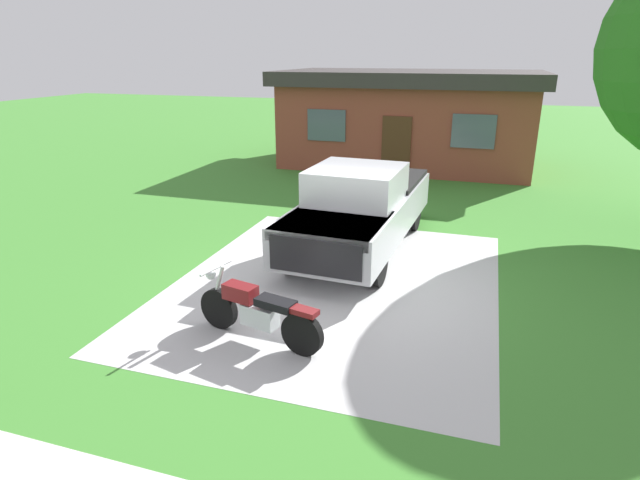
{
  "coord_description": "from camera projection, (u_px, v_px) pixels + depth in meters",
  "views": [
    {
      "loc": [
        2.45,
        -8.68,
        4.11
      ],
      "look_at": [
        -0.27,
        -0.15,
        0.9
      ],
      "focal_mm": 29.3,
      "sensor_mm": 36.0,
      "label": 1
    }
  ],
  "objects": [
    {
      "name": "pickup_truck",
      "position": [
        362.0,
        206.0,
        11.42
      ],
      "size": [
        2.29,
        5.72,
        1.9
      ],
      "color": "black",
      "rests_on": "ground"
    },
    {
      "name": "motorcycle",
      "position": [
        257.0,
        312.0,
        7.78
      ],
      "size": [
        2.18,
        0.85,
        1.09
      ],
      "color": "black",
      "rests_on": "ground"
    },
    {
      "name": "driveway_pad",
      "position": [
        336.0,
        284.0,
        9.87
      ],
      "size": [
        5.87,
        7.24,
        0.01
      ],
      "primitive_type": "cube",
      "color": "silver",
      "rests_on": "ground"
    },
    {
      "name": "ground_plane",
      "position": [
        336.0,
        284.0,
        9.87
      ],
      "size": [
        80.0,
        80.0,
        0.0
      ],
      "primitive_type": "plane",
      "color": "#3E832F"
    },
    {
      "name": "neighbor_house",
      "position": [
        408.0,
        117.0,
        20.04
      ],
      "size": [
        9.6,
        5.6,
        3.5
      ],
      "color": "brown",
      "rests_on": "ground"
    }
  ]
}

